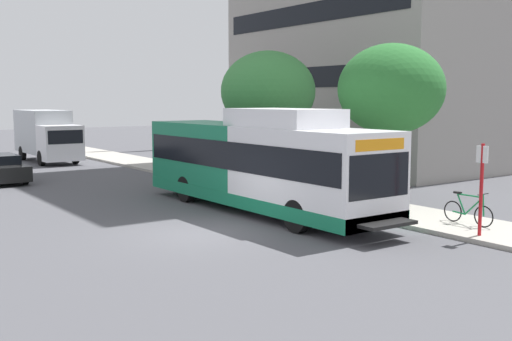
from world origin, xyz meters
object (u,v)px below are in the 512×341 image
bus_stop_sign_pole (481,182)px  bicycle_parked (468,211)px  parked_car_far_lane (0,168)px  street_tree_mid_block (268,92)px  transit_bus (259,164)px  box_truck_background (47,134)px  street_tree_near_stop (391,89)px

bus_stop_sign_pole → bicycle_parked: 1.89m
bus_stop_sign_pole → parked_car_far_lane: bus_stop_sign_pole is taller
bicycle_parked → street_tree_mid_block: size_ratio=0.29×
transit_bus → bus_stop_sign_pole: bearing=-71.5°
transit_bus → box_truck_background: bearing=92.2°
transit_bus → bus_stop_sign_pole: transit_bus is taller
bicycle_parked → parked_car_far_lane: bearing=115.0°
bus_stop_sign_pole → parked_car_far_lane: bearing=111.3°
bicycle_parked → street_tree_mid_block: 11.93m
parked_car_far_lane → bicycle_parked: bearing=-65.0°
bus_stop_sign_pole → parked_car_far_lane: size_ratio=0.58×
transit_bus → street_tree_mid_block: size_ratio=2.04×
transit_bus → street_tree_mid_block: 7.15m
bicycle_parked → parked_car_far_lane: size_ratio=0.39×
bicycle_parked → box_truck_background: 28.41m
bicycle_parked → box_truck_background: (-4.30, 28.05, 1.18)m
street_tree_near_stop → street_tree_mid_block: size_ratio=0.97×
bus_stop_sign_pole → box_truck_background: size_ratio=0.37×
street_tree_mid_block → parked_car_far_lane: 13.35m
transit_bus → bicycle_parked: 7.14m
transit_bus → street_tree_near_stop: size_ratio=2.10×
bus_stop_sign_pole → transit_bus: bearing=108.5°
transit_bus → bicycle_parked: (3.48, -6.14, -1.14)m
bicycle_parked → box_truck_background: bearing=98.7°
bus_stop_sign_pole → street_tree_near_stop: 6.35m
street_tree_mid_block → box_truck_background: size_ratio=0.86×
bicycle_parked → street_tree_mid_block: (0.74, 11.30, 3.74)m
street_tree_near_stop → parked_car_far_lane: 18.76m
transit_bus → bicycle_parked: transit_bus is taller
box_truck_background → bus_stop_sign_pole: bearing=-83.6°
transit_bus → box_truck_background: 21.93m
bus_stop_sign_pole → bicycle_parked: size_ratio=1.48×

